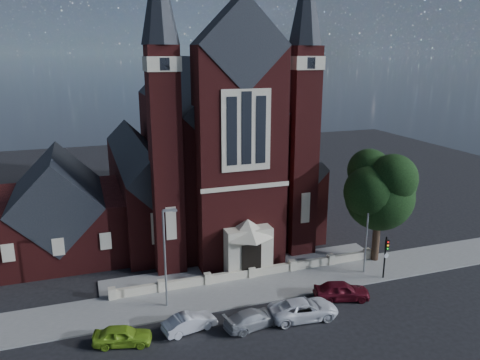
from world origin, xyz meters
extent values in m
plane|color=black|center=(0.00, 15.00, 0.00)|extent=(120.00, 120.00, 0.00)
cube|color=slate|center=(0.00, 4.50, 0.00)|extent=(60.00, 5.00, 0.12)
cube|color=slate|center=(0.00, 8.50, 0.00)|extent=(26.00, 3.00, 0.14)
cube|color=#B7AF91|center=(0.00, 6.50, 0.00)|extent=(24.00, 0.40, 0.90)
cube|color=#491413|center=(0.00, 25.00, 7.00)|extent=(10.00, 30.00, 14.00)
cube|color=black|center=(0.00, 25.00, 14.00)|extent=(10.00, 30.20, 10.00)
cube|color=#491413|center=(-7.50, 24.00, 4.00)|extent=(5.00, 26.00, 8.00)
cube|color=#491413|center=(7.50, 24.00, 4.00)|extent=(5.00, 26.00, 8.00)
cube|color=black|center=(-7.50, 24.00, 8.00)|extent=(5.01, 26.20, 5.01)
cube|color=black|center=(7.50, 24.00, 8.00)|extent=(5.01, 26.20, 5.01)
cube|color=#491413|center=(0.00, 9.50, 10.00)|extent=(8.00, 3.00, 20.00)
cube|color=black|center=(0.00, 9.50, 20.00)|extent=(8.00, 3.20, 8.00)
cube|color=#B7AF91|center=(0.00, 7.95, 13.00)|extent=(4.40, 0.15, 7.00)
cube|color=black|center=(0.00, 7.88, 13.20)|extent=(0.90, 0.08, 6.20)
cube|color=#B7AF91|center=(0.00, 7.50, 2.20)|extent=(4.20, 2.00, 4.40)
cube|color=black|center=(0.00, 6.45, 1.60)|extent=(1.80, 0.12, 3.20)
cone|color=#B7AF91|center=(0.00, 7.50, 4.40)|extent=(4.60, 4.60, 1.60)
cube|color=#491413|center=(-6.50, 10.50, 10.00)|extent=(2.60, 2.60, 20.00)
cube|color=#B7AF91|center=(-6.50, 10.50, 18.50)|extent=(2.80, 2.80, 1.20)
cube|color=#491413|center=(6.50, 10.50, 10.00)|extent=(2.60, 2.60, 20.00)
cube|color=#B7AF91|center=(6.50, 10.50, 18.50)|extent=(2.80, 2.80, 1.20)
cube|color=#491413|center=(-16.00, 18.00, 3.00)|extent=(12.00, 12.00, 6.00)
cube|color=black|center=(-16.00, 18.00, 6.00)|extent=(8.49, 12.20, 8.49)
cylinder|color=black|center=(12.50, 6.00, 2.50)|extent=(0.70, 0.70, 5.00)
sphere|color=black|center=(12.50, 6.00, 6.50)|extent=(6.40, 6.40, 6.40)
sphere|color=black|center=(12.90, 4.80, 8.50)|extent=(4.40, 4.40, 4.40)
cylinder|color=gray|center=(-8.00, 4.00, 4.00)|extent=(0.16, 0.16, 8.00)
cube|color=gray|center=(-7.50, 4.00, 8.00)|extent=(1.00, 0.15, 0.18)
cube|color=gray|center=(-7.10, 4.00, 7.92)|extent=(0.35, 0.22, 0.12)
cylinder|color=gray|center=(10.00, 4.00, 4.00)|extent=(0.16, 0.16, 8.00)
cube|color=gray|center=(10.50, 4.00, 8.00)|extent=(1.00, 0.15, 0.18)
cube|color=gray|center=(10.90, 4.00, 7.92)|extent=(0.35, 0.22, 0.12)
cylinder|color=black|center=(11.00, 2.50, 2.00)|extent=(0.14, 0.14, 4.00)
cube|color=black|center=(11.00, 2.35, 3.30)|extent=(0.28, 0.22, 0.90)
sphere|color=red|center=(11.00, 2.22, 3.60)|extent=(0.14, 0.14, 0.14)
sphere|color=#CC8C0C|center=(11.00, 2.22, 3.30)|extent=(0.14, 0.14, 0.14)
sphere|color=#0C9919|center=(11.00, 2.22, 3.00)|extent=(0.14, 0.14, 0.14)
imported|color=#7FB123|center=(-11.76, 0.09, 0.68)|extent=(4.25, 2.53, 1.35)
imported|color=#BABCC3|center=(-7.04, 0.23, 0.65)|extent=(4.15, 2.21, 1.30)
imported|color=gray|center=(-2.54, -0.77, 0.65)|extent=(4.72, 2.63, 1.29)
imported|color=white|center=(1.48, -0.91, 0.73)|extent=(5.43, 2.84, 1.46)
imported|color=#570F1A|center=(5.63, 0.59, 0.77)|extent=(4.82, 2.96, 1.53)
camera|label=1|loc=(-13.25, -29.06, 19.35)|focal=35.00mm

